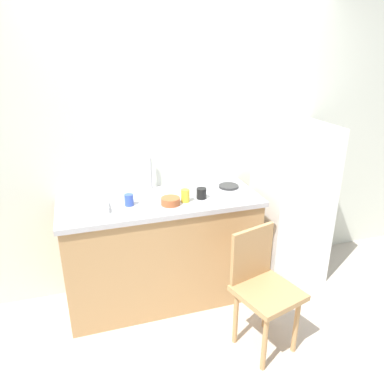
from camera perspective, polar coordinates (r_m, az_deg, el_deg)
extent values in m
plane|color=#BCB2A3|center=(3.01, 5.06, -21.61)|extent=(8.00, 8.00, 0.00)
cube|color=silver|center=(3.22, -1.01, 8.41)|extent=(4.80, 0.10, 2.64)
cube|color=tan|center=(3.16, -4.65, -9.19)|extent=(1.55, 0.60, 0.88)
cube|color=#B7B7BC|center=(2.95, -4.92, -1.46)|extent=(1.59, 0.64, 0.04)
cylinder|color=#B7B7BC|center=(3.12, -6.40, 2.87)|extent=(0.02, 0.02, 0.27)
cube|color=white|center=(3.49, 14.97, -1.73)|extent=(0.57, 0.56, 1.44)
cylinder|color=tan|center=(2.69, 11.12, -21.85)|extent=(0.04, 0.04, 0.45)
cylinder|color=tan|center=(2.86, 15.72, -19.18)|extent=(0.04, 0.04, 0.45)
cylinder|color=tan|center=(2.85, 6.75, -18.59)|extent=(0.04, 0.04, 0.45)
cylinder|color=tan|center=(3.02, 11.33, -16.34)|extent=(0.04, 0.04, 0.45)
cube|color=tan|center=(2.70, 11.62, -14.97)|extent=(0.49, 0.49, 0.04)
cube|color=tan|center=(2.69, 9.20, -9.34)|extent=(0.35, 0.13, 0.40)
cube|color=white|center=(2.82, -15.65, -2.41)|extent=(0.28, 0.20, 0.05)
cylinder|color=#B25B33|center=(2.83, -3.32, -1.40)|extent=(0.15, 0.15, 0.06)
cylinder|color=#2D2D2D|center=(3.19, 5.67, 0.88)|extent=(0.17, 0.17, 0.02)
cylinder|color=black|center=(2.94, 1.40, -0.21)|extent=(0.08, 0.08, 0.09)
cylinder|color=blue|center=(2.85, -9.67, -1.20)|extent=(0.07, 0.07, 0.09)
cylinder|color=yellow|center=(2.87, -1.04, -0.55)|extent=(0.07, 0.07, 0.10)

